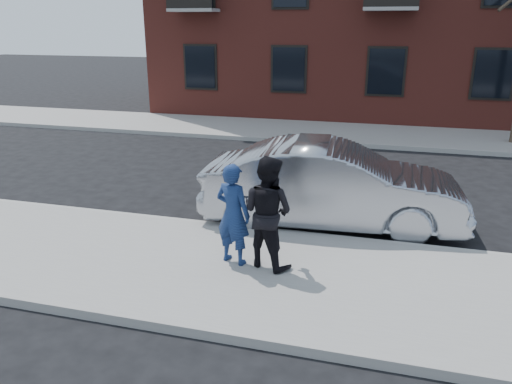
% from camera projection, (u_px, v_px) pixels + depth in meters
% --- Properties ---
extents(ground, '(100.00, 100.00, 0.00)m').
position_uv_depth(ground, '(346.00, 284.00, 8.00)').
color(ground, black).
rests_on(ground, ground).
extents(near_sidewalk, '(50.00, 3.50, 0.15)m').
position_uv_depth(near_sidewalk, '(345.00, 288.00, 7.74)').
color(near_sidewalk, gray).
rests_on(near_sidewalk, ground).
extents(near_curb, '(50.00, 0.10, 0.15)m').
position_uv_depth(near_curb, '(354.00, 241.00, 9.39)').
color(near_curb, '#999691').
rests_on(near_curb, ground).
extents(far_sidewalk, '(50.00, 3.50, 0.15)m').
position_uv_depth(far_sidewalk, '(377.00, 135.00, 18.24)').
color(far_sidewalk, gray).
rests_on(far_sidewalk, ground).
extents(far_curb, '(50.00, 0.10, 0.15)m').
position_uv_depth(far_curb, '(375.00, 146.00, 16.60)').
color(far_curb, '#999691').
rests_on(far_curb, ground).
extents(silver_sedan, '(5.33, 2.21, 1.72)m').
position_uv_depth(silver_sedan, '(332.00, 185.00, 10.09)').
color(silver_sedan, '#999BA3').
rests_on(silver_sedan, ground).
extents(man_hoodie, '(0.72, 0.58, 1.72)m').
position_uv_depth(man_hoodie, '(233.00, 214.00, 8.16)').
color(man_hoodie, navy).
rests_on(man_hoodie, near_sidewalk).
extents(man_peacoat, '(1.10, 0.99, 1.87)m').
position_uv_depth(man_peacoat, '(268.00, 212.00, 8.04)').
color(man_peacoat, black).
rests_on(man_peacoat, near_sidewalk).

